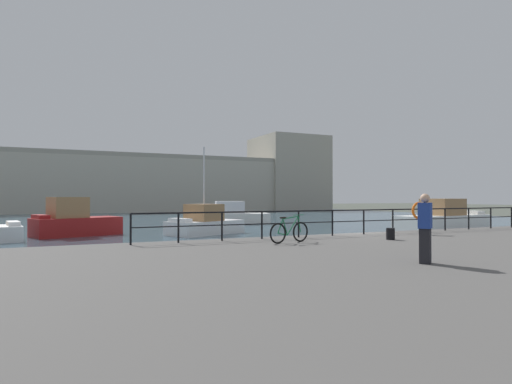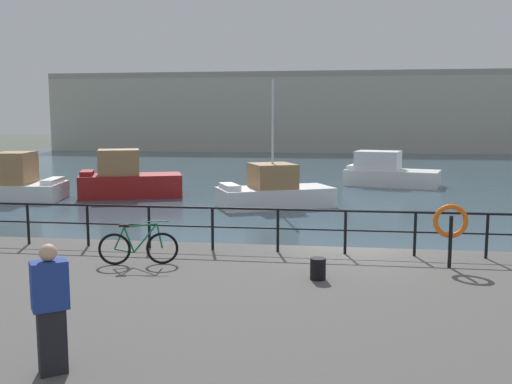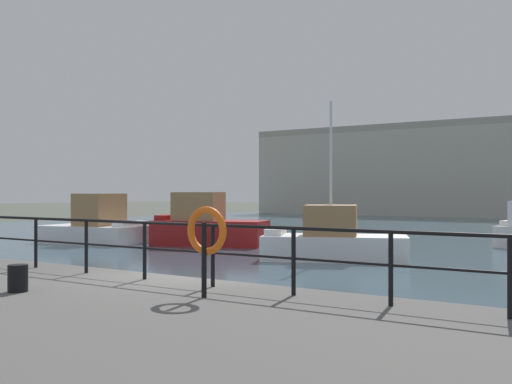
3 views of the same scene
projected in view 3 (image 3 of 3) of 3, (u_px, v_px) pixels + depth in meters
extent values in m
plane|color=#4C5147|center=(179.00, 324.00, 12.59)|extent=(240.00, 240.00, 0.00)
cube|color=white|center=(95.00, 234.00, 32.33)|extent=(5.54, 3.76, 0.88)
cube|color=#997047|center=(99.00, 210.00, 32.21)|extent=(2.02, 2.50, 1.58)
cube|color=white|center=(131.00, 224.00, 31.39)|extent=(0.95, 2.14, 0.24)
cube|color=white|center=(335.00, 248.00, 24.29)|extent=(5.81, 4.44, 0.92)
cube|color=#997047|center=(331.00, 220.00, 24.32)|extent=(2.60, 2.68, 1.13)
cube|color=white|center=(276.00, 231.00, 24.67)|extent=(1.29, 1.78, 0.24)
cylinder|color=silver|center=(331.00, 153.00, 24.32)|extent=(0.10, 0.10, 3.87)
cube|color=maroon|center=(210.00, 233.00, 30.87)|extent=(5.74, 3.91, 1.19)
cube|color=#997047|center=(199.00, 206.00, 31.03)|extent=(2.60, 2.47, 1.33)
cube|color=maroon|center=(167.00, 217.00, 31.48)|extent=(1.13, 1.71, 0.24)
cylinder|color=black|center=(36.00, 243.00, 13.96)|extent=(0.07, 0.07, 1.05)
cylinder|color=black|center=(86.00, 247.00, 13.02)|extent=(0.07, 0.07, 1.05)
cylinder|color=black|center=(145.00, 251.00, 12.08)|extent=(0.07, 0.07, 1.05)
cylinder|color=black|center=(213.00, 256.00, 11.14)|extent=(0.07, 0.07, 1.05)
cylinder|color=black|center=(294.00, 262.00, 10.20)|extent=(0.07, 0.07, 1.05)
cylinder|color=black|center=(391.00, 269.00, 9.25)|extent=(0.07, 0.07, 1.05)
cylinder|color=black|center=(510.00, 278.00, 8.31)|extent=(0.07, 0.07, 1.05)
cylinder|color=black|center=(177.00, 224.00, 11.61)|extent=(21.13, 0.06, 0.06)
cylinder|color=black|center=(177.00, 250.00, 11.61)|extent=(21.13, 0.04, 0.04)
cylinder|color=black|center=(18.00, 278.00, 10.57)|extent=(0.32, 0.32, 0.44)
cylinder|color=black|center=(204.00, 260.00, 9.99)|extent=(0.08, 0.08, 1.15)
torus|color=orange|center=(207.00, 231.00, 10.04)|extent=(0.75, 0.11, 0.75)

